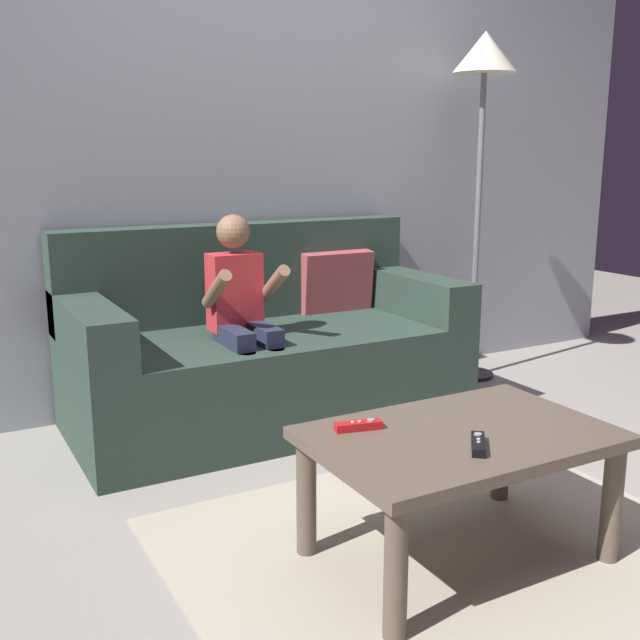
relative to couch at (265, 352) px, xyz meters
The scene contains 9 objects.
ground_plane 1.31m from the couch, 83.75° to the right, with size 9.44×9.44×0.00m, color #9E998E.
wall_back 1.03m from the couch, 70.50° to the left, with size 4.72×0.05×2.50m, color #999EA8.
couch is the anchor object (origin of this frame).
person_seated_on_couch 0.34m from the couch, 135.06° to the right, with size 0.30×0.37×0.94m.
coffee_table 1.38m from the couch, 90.71° to the right, with size 0.86×0.57×0.40m.
area_rug 1.41m from the couch, 90.71° to the right, with size 1.60×1.40×0.01m, color #BCB299.
game_remote_black_near_edge 1.50m from the couch, 92.17° to the right, with size 0.12×0.13×0.03m.
game_remote_red_center 1.26m from the couch, 102.33° to the right, with size 0.14×0.07×0.03m.
floor_lamp 1.75m from the couch, ahead, with size 0.32×0.32×1.77m.
Camera 1 is at (-1.49, -1.70, 1.18)m, focal length 42.09 mm.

